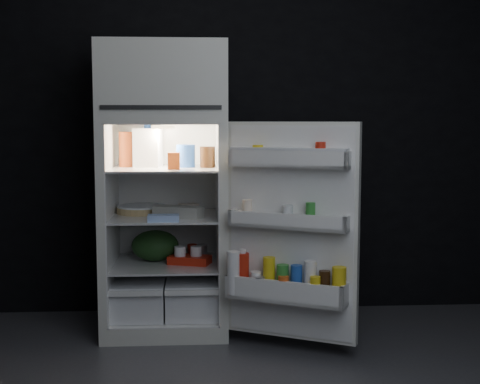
{
  "coord_description": "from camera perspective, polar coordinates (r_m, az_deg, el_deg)",
  "views": [
    {
      "loc": [
        -0.09,
        -2.87,
        1.32
      ],
      "look_at": [
        0.15,
        1.0,
        0.9
      ],
      "focal_mm": 50.0,
      "sensor_mm": 36.0,
      "label": 1
    }
  ],
  "objects": [
    {
      "name": "amber_bottle",
      "position": [
        4.24,
        -9.72,
        3.61
      ],
      "size": [
        0.11,
        0.11,
        0.22
      ],
      "primitive_type": "cylinder",
      "rotation": [
        0.0,
        0.0,
        0.36
      ],
      "color": "#C04C1E",
      "rests_on": "refrigerator"
    },
    {
      "name": "refrigerator",
      "position": [
        4.21,
        -6.4,
        1.18
      ],
      "size": [
        0.76,
        0.71,
        1.78
      ],
      "color": "silver",
      "rests_on": "ground"
    },
    {
      "name": "pie",
      "position": [
        4.31,
        -8.39,
        -1.53
      ],
      "size": [
        0.37,
        0.37,
        0.04
      ],
      "primitive_type": "cylinder",
      "rotation": [
        0.0,
        0.0,
        0.19
      ],
      "color": "tan",
      "rests_on": "refrigerator"
    },
    {
      "name": "egg_carton",
      "position": [
        4.09,
        -5.3,
        -1.71
      ],
      "size": [
        0.32,
        0.22,
        0.07
      ],
      "primitive_type": "cube",
      "rotation": [
        0.0,
        0.0,
        -0.4
      ],
      "color": "gray",
      "rests_on": "refrigerator"
    },
    {
      "name": "wall_front",
      "position": [
        1.17,
        0.89,
        7.63
      ],
      "size": [
        4.0,
        0.0,
        2.7
      ],
      "primitive_type": "cube",
      "color": "black",
      "rests_on": "ground"
    },
    {
      "name": "small_can_red",
      "position": [
        4.36,
        -4.08,
        -5.06
      ],
      "size": [
        0.07,
        0.07,
        0.09
      ],
      "primitive_type": "cylinder",
      "rotation": [
        0.0,
        0.0,
        -0.12
      ],
      "color": "red",
      "rests_on": "refrigerator"
    },
    {
      "name": "fridge_door",
      "position": [
        3.73,
        4.25,
        -3.77
      ],
      "size": [
        0.73,
        0.5,
        1.22
      ],
      "color": "silver",
      "rests_on": "ground"
    },
    {
      "name": "jam_jar",
      "position": [
        4.13,
        -2.79,
        3.0
      ],
      "size": [
        0.11,
        0.11,
        0.13
      ],
      "primitive_type": "cylinder",
      "rotation": [
        0.0,
        0.0,
        0.13
      ],
      "color": "#311C0D",
      "rests_on": "refrigerator"
    },
    {
      "name": "small_can_silver",
      "position": [
        4.35,
        -3.28,
        -5.09
      ],
      "size": [
        0.07,
        0.07,
        0.09
      ],
      "primitive_type": "cylinder",
      "rotation": [
        0.0,
        0.0,
        0.03
      ],
      "color": "#B4B4B9",
      "rests_on": "refrigerator"
    },
    {
      "name": "yogurt_tray",
      "position": [
        4.19,
        -4.32,
        -5.79
      ],
      "size": [
        0.28,
        0.21,
        0.05
      ],
      "primitive_type": "cube",
      "rotation": [
        0.0,
        0.0,
        -0.31
      ],
      "color": "red",
      "rests_on": "refrigerator"
    },
    {
      "name": "flat_package",
      "position": [
        3.94,
        -6.55,
        -2.23
      ],
      "size": [
        0.18,
        0.09,
        0.04
      ],
      "primitive_type": "cube",
      "rotation": [
        0.0,
        0.0,
        0.01
      ],
      "color": "#9ABAEE",
      "rests_on": "refrigerator"
    },
    {
      "name": "small_carton",
      "position": [
        4.0,
        -5.66,
        2.66
      ],
      "size": [
        0.07,
        0.06,
        0.1
      ],
      "primitive_type": "cube",
      "rotation": [
        0.0,
        0.0,
        -0.04
      ],
      "color": "#D55419",
      "rests_on": "refrigerator"
    },
    {
      "name": "wrapped_pkg",
      "position": [
        4.37,
        -4.4,
        -1.32
      ],
      "size": [
        0.14,
        0.13,
        0.05
      ],
      "primitive_type": "cube",
      "rotation": [
        0.0,
        0.0,
        0.42
      ],
      "color": "#F4E0C8",
      "rests_on": "refrigerator"
    },
    {
      "name": "produce_bag",
      "position": [
        4.29,
        -7.25,
        -4.55
      ],
      "size": [
        0.37,
        0.35,
        0.2
      ],
      "primitive_type": "ellipsoid",
      "rotation": [
        0.0,
        0.0,
        0.38
      ],
      "color": "#193815",
      "rests_on": "refrigerator"
    },
    {
      "name": "wall_back",
      "position": [
        4.57,
        -2.47,
        6.55
      ],
      "size": [
        4.0,
        0.0,
        2.7
      ],
      "primitive_type": "cube",
      "color": "black",
      "rests_on": "ground"
    },
    {
      "name": "mayo_jar",
      "position": [
        4.18,
        -4.65,
        3.09
      ],
      "size": [
        0.13,
        0.13,
        0.14
      ],
      "primitive_type": "cylinder",
      "rotation": [
        0.0,
        0.0,
        -0.15
      ],
      "color": "#204FAF",
      "rests_on": "refrigerator"
    },
    {
      "name": "milk_jug",
      "position": [
        4.22,
        -7.86,
        3.76
      ],
      "size": [
        0.18,
        0.18,
        0.24
      ],
      "primitive_type": "cube",
      "rotation": [
        0.0,
        0.0,
        -0.15
      ],
      "color": "white",
      "rests_on": "refrigerator"
    }
  ]
}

